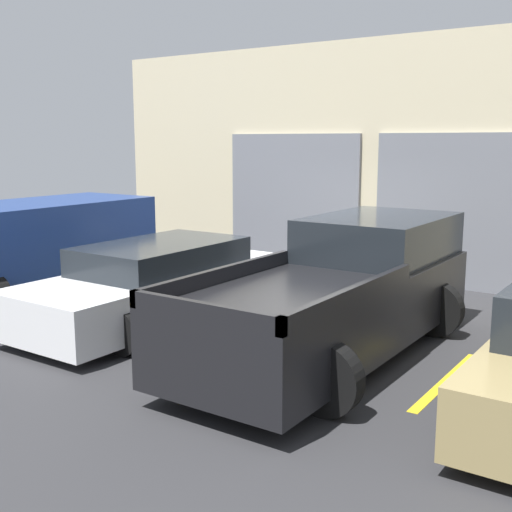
% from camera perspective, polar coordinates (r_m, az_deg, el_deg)
% --- Properties ---
extents(ground_plane, '(28.00, 28.00, 0.00)m').
position_cam_1_polar(ground_plane, '(10.76, 4.08, -4.72)').
color(ground_plane, '#2D2D30').
extents(shophouse_building, '(13.48, 0.68, 4.76)m').
position_cam_1_polar(shophouse_building, '(13.35, 11.41, 8.20)').
color(shophouse_building, beige).
rests_on(shophouse_building, ground).
extents(pickup_truck, '(2.40, 5.31, 1.70)m').
position_cam_1_polar(pickup_truck, '(8.53, 7.67, -3.19)').
color(pickup_truck, black).
rests_on(pickup_truck, ground).
extents(sedan_white, '(2.18, 4.72, 1.22)m').
position_cam_1_polar(sedan_white, '(10.09, -8.70, -2.43)').
color(sedan_white, white).
rests_on(sedan_white, ground).
extents(sedan_side, '(2.39, 4.42, 1.68)m').
position_cam_1_polar(sedan_side, '(12.27, -19.28, 0.91)').
color(sedan_side, navy).
rests_on(sedan_side, ground).
extents(parking_stripe_left, '(0.12, 2.20, 0.01)m').
position_cam_1_polar(parking_stripe_left, '(11.27, -14.40, -4.31)').
color(parking_stripe_left, gold).
rests_on(parking_stripe_left, ground).
extents(parking_stripe_centre, '(0.12, 2.20, 0.01)m').
position_cam_1_polar(parking_stripe_centre, '(9.27, -1.76, -7.14)').
color(parking_stripe_centre, gold).
rests_on(parking_stripe_centre, ground).
extents(parking_stripe_right, '(0.12, 2.20, 0.01)m').
position_cam_1_polar(parking_stripe_right, '(7.96, 16.56, -10.55)').
color(parking_stripe_right, gold).
rests_on(parking_stripe_right, ground).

